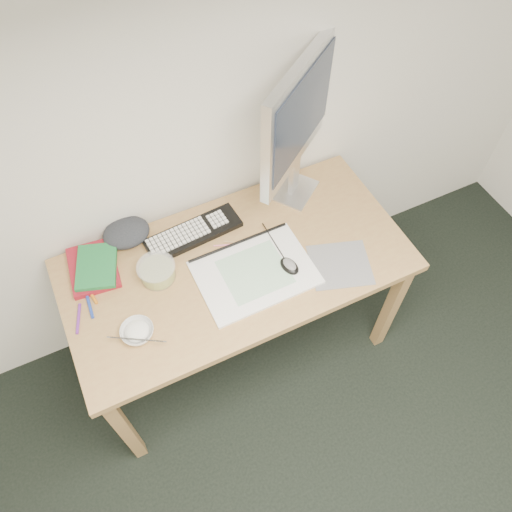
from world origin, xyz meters
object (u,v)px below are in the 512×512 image
at_px(keyboard, 193,233).
at_px(monitor, 299,117).
at_px(sketchpad, 255,273).
at_px(desk, 237,274).
at_px(rice_bowl, 137,332).

relative_size(keyboard, monitor, 0.62).
bearing_deg(keyboard, sketchpad, -67.16).
distance_m(desk, rice_bowl, 0.49).
relative_size(keyboard, rice_bowl, 3.31).
height_order(sketchpad, rice_bowl, rice_bowl).
xyz_separation_m(desk, keyboard, (-0.10, 0.21, 0.09)).
relative_size(desk, rice_bowl, 11.35).
height_order(desk, monitor, monitor).
bearing_deg(sketchpad, monitor, 42.97).
distance_m(desk, sketchpad, 0.13).
relative_size(monitor, rice_bowl, 5.38).
relative_size(sketchpad, monitor, 0.69).
xyz_separation_m(desk, sketchpad, (0.05, -0.08, 0.09)).
bearing_deg(monitor, desk, 176.05).
distance_m(sketchpad, keyboard, 0.32).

